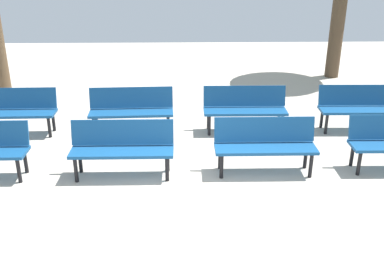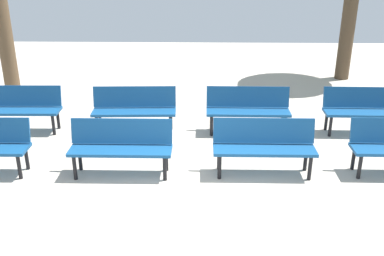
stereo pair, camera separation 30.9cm
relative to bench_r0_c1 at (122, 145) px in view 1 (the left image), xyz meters
The scene contains 7 objects.
ground_plane 1.95m from the bench_r0_c1, 54.20° to the right, with size 24.00×24.00×0.00m, color #B2A899.
bench_r0_c1 is the anchor object (origin of this frame).
bench_r0_c2 2.25m from the bench_r0_c1, ahead, with size 1.60×0.49×0.87m.
bench_r1_c0 2.88m from the bench_r0_c1, 142.78° to the left, with size 1.61×0.51×0.87m.
bench_r1_c1 1.73m from the bench_r0_c1, 91.31° to the left, with size 1.62×0.54×0.87m.
bench_r1_c2 2.79m from the bench_r0_c1, 39.52° to the left, with size 1.60×0.49×0.87m.
bench_r1_c3 4.77m from the bench_r0_c1, 22.05° to the left, with size 1.61×0.51×0.87m.
Camera 1 is at (-0.15, -4.80, 3.38)m, focal length 41.54 mm.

